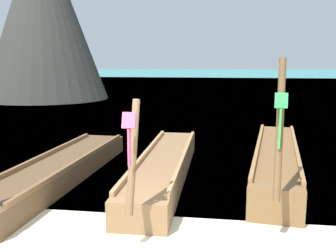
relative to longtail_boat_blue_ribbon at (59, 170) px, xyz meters
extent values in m
plane|color=teal|center=(2.63, 58.24, -0.25)|extent=(120.00, 120.00, 0.00)
cube|color=brown|center=(0.00, 0.03, -0.02)|extent=(1.44, 6.50, 0.48)
cube|color=brown|center=(-0.53, 0.05, 0.27)|extent=(0.36, 5.94, 0.10)
cube|color=brown|center=(0.53, 0.00, 0.27)|extent=(0.36, 5.94, 0.10)
cube|color=olive|center=(2.49, 0.56, 0.02)|extent=(1.09, 6.35, 0.55)
cube|color=#AF7F52|center=(2.00, 0.55, 0.34)|extent=(0.12, 5.84, 0.10)
cube|color=#AF7F52|center=(2.97, 0.56, 0.34)|extent=(0.12, 5.84, 0.10)
cylinder|color=brown|center=(2.51, -2.78, 1.14)|extent=(0.12, 0.73, 1.75)
cube|color=#F24C8C|center=(2.51, -2.99, 1.74)|extent=(0.20, 0.14, 0.25)
cube|color=#F24C8C|center=(2.51, -3.01, 1.34)|extent=(0.03, 0.08, 0.57)
cube|color=brown|center=(5.27, 1.42, 0.07)|extent=(1.86, 6.75, 0.65)
cube|color=#996C3F|center=(4.81, 1.48, 0.44)|extent=(0.87, 6.10, 0.10)
cube|color=#996C3F|center=(5.73, 1.36, 0.44)|extent=(0.87, 6.10, 0.10)
cylinder|color=brown|center=(4.81, -2.10, 1.52)|extent=(0.23, 0.84, 2.30)
cube|color=green|center=(4.79, -2.24, 1.99)|extent=(0.22, 0.15, 0.25)
cube|color=green|center=(4.79, -2.26, 1.55)|extent=(0.04, 0.08, 0.65)
cone|color=#383833|center=(-9.34, 18.94, 6.19)|extent=(9.11, 9.11, 12.89)
cone|color=#3D3D38|center=(-11.97, 19.85, 3.14)|extent=(3.46, 3.46, 6.80)
camera|label=1|loc=(3.89, -8.47, 2.62)|focal=41.04mm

